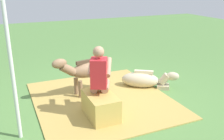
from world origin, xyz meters
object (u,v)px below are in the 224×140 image
at_px(hay_bale, 100,106).
at_px(person_seated, 100,77).
at_px(pony_standing, 85,70).
at_px(tent_pole_left, 12,70).
at_px(pony_lying, 144,80).

height_order(hay_bale, person_seated, person_seated).
xyz_separation_m(pony_standing, tent_pole_left, (-1.17, 1.50, 0.59)).
xyz_separation_m(hay_bale, tent_pole_left, (-0.08, 1.42, 0.93)).
relative_size(person_seated, pony_lying, 1.06).
relative_size(person_seated, tent_pole_left, 0.58).
distance_m(pony_lying, tent_pole_left, 3.21).
bearing_deg(hay_bale, pony_lying, -57.78).
relative_size(hay_bale, pony_lying, 0.63).
bearing_deg(hay_bale, tent_pole_left, 93.21).
bearing_deg(person_seated, pony_standing, -1.72).
height_order(pony_standing, tent_pole_left, tent_pole_left).
xyz_separation_m(pony_lying, tent_pole_left, (-1.01, 2.89, 0.96)).
bearing_deg(pony_standing, pony_lying, -96.50).
height_order(hay_bale, pony_standing, pony_standing).
distance_m(hay_bale, person_seated, 0.53).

